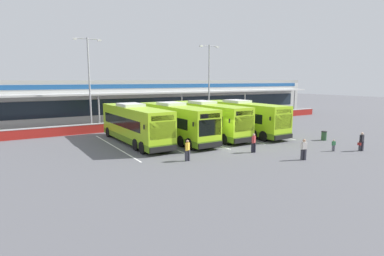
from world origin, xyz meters
TOP-DOWN VIEW (x-y plane):
  - ground_plane at (0.00, 0.00)m, footprint 200.00×200.00m
  - terminal_building at (-0.00, 26.91)m, footprint 70.00×13.00m
  - red_barrier_wall at (0.00, 14.50)m, footprint 60.00×0.40m
  - coach_bus_leftmost at (-6.15, 6.62)m, footprint 2.99×12.18m
  - coach_bus_left_centre at (-2.05, 5.92)m, footprint 2.99×12.18m
  - coach_bus_centre at (1.93, 6.14)m, footprint 2.99×12.18m
  - coach_bus_right_centre at (6.23, 5.38)m, footprint 2.99×12.18m
  - bay_stripe_far_west at (-8.40, 6.00)m, footprint 0.14×13.00m
  - bay_stripe_west at (-4.20, 6.00)m, footprint 0.14×13.00m
  - bay_stripe_mid_west at (0.00, 6.00)m, footprint 0.14×13.00m
  - bay_stripe_centre at (4.20, 6.00)m, footprint 0.14×13.00m
  - bay_stripe_mid_east at (8.40, 6.00)m, footprint 0.14×13.00m
  - pedestrian_with_handbag at (9.24, -6.75)m, footprint 0.62×0.30m
  - pedestrian_in_dark_coat at (0.90, -2.40)m, footprint 0.52×0.35m
  - pedestrian_child at (7.11, -5.59)m, footprint 0.32×0.25m
  - pedestrian_near_bin at (-5.26, -1.91)m, footprint 0.50×0.37m
  - pedestrian_approaching_bus at (2.47, -6.23)m, footprint 0.54×0.35m
  - lamp_post_west at (-7.76, 17.07)m, footprint 3.24×0.28m
  - lamp_post_centre at (8.89, 16.01)m, footprint 3.24×0.28m
  - litter_bin at (10.72, -2.03)m, footprint 0.54×0.54m

SIDE VIEW (x-z plane):
  - ground_plane at x=0.00m, z-range 0.00..0.00m
  - bay_stripe_far_west at x=-8.40m, z-range 0.00..0.01m
  - bay_stripe_west at x=-4.20m, z-range 0.00..0.01m
  - bay_stripe_mid_west at x=0.00m, z-range 0.00..0.01m
  - bay_stripe_centre at x=4.20m, z-range 0.00..0.01m
  - bay_stripe_mid_east at x=8.40m, z-range 0.00..0.01m
  - litter_bin at x=10.72m, z-range 0.00..0.93m
  - pedestrian_child at x=7.11m, z-range 0.04..1.04m
  - red_barrier_wall at x=0.00m, z-range 0.01..1.10m
  - pedestrian_with_handbag at x=9.24m, z-range 0.05..1.67m
  - pedestrian_in_dark_coat at x=0.90m, z-range 0.06..1.68m
  - pedestrian_near_bin at x=-5.26m, z-range 0.06..1.68m
  - pedestrian_approaching_bus at x=2.47m, z-range 0.06..1.68m
  - coach_bus_leftmost at x=-6.15m, z-range -0.10..3.68m
  - coach_bus_left_centre at x=-2.05m, z-range -0.10..3.68m
  - coach_bus_centre at x=1.93m, z-range -0.10..3.68m
  - coach_bus_right_centre at x=6.23m, z-range -0.10..3.68m
  - terminal_building at x=0.00m, z-range 0.01..6.01m
  - lamp_post_west at x=-7.76m, z-range 0.79..11.79m
  - lamp_post_centre at x=8.89m, z-range 0.79..11.79m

